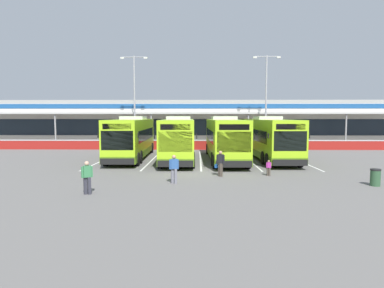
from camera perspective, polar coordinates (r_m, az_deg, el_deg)
The scene contains 19 objects.
ground_plane at distance 23.18m, azimuth 1.60°, elevation -4.57°, with size 200.00×200.00×0.00m, color #605E5B.
terminal_building at distance 49.78m, azimuth 1.27°, elevation 3.93°, with size 70.00×13.00×6.00m.
red_barrier_wall at distance 37.51m, azimuth 1.36°, elevation -0.12°, with size 60.00×0.40×1.10m.
coach_bus_leftmost at distance 30.07m, azimuth -10.34°, elevation 0.93°, with size 3.09×12.20×3.78m.
coach_bus_left_centre at distance 28.50m, azimuth -2.35°, elevation 0.80°, with size 3.09×12.20×3.78m.
coach_bus_centre at distance 28.40m, azimuth 5.68°, elevation 0.76°, with size 3.09×12.20×3.78m.
coach_bus_right_centre at distance 29.79m, azimuth 13.25°, elevation 0.85°, with size 3.09×12.20×3.78m.
bay_stripe_far_west at distance 30.23m, azimuth -14.67°, elevation -2.52°, with size 0.14×13.00×0.01m, color silver.
bay_stripe_west at distance 29.38m, azimuth -6.75°, elevation -2.60°, with size 0.14×13.00×0.01m, color silver.
bay_stripe_mid_west at distance 29.12m, azimuth 1.47°, elevation -2.64°, with size 0.14×13.00×0.01m, color silver.
bay_stripe_centre at distance 29.46m, azimuth 9.68°, elevation -2.62°, with size 0.14×13.00×0.01m, color silver.
bay_stripe_mid_east at distance 30.38m, azimuth 17.54°, elevation -2.55°, with size 0.14×13.00×0.01m, color silver.
pedestrian_with_handbag at distance 20.84m, azimuth 4.90°, elevation -3.26°, with size 0.62×0.52×1.62m.
pedestrian_in_dark_coat at distance 16.80m, azimuth -17.68°, elevation -5.37°, with size 0.50×0.37×1.62m.
pedestrian_child at distance 21.52m, azimuth 13.10°, elevation -3.96°, with size 0.33×0.18×1.00m.
pedestrian_near_bin at distance 18.57m, azimuth -3.14°, elevation -4.19°, with size 0.54×0.29×1.62m.
lamp_post_west at distance 40.88m, azimuth -9.92°, elevation 8.26°, with size 3.24×0.28×11.00m.
lamp_post_centre at distance 40.85m, azimuth 12.69°, elevation 8.22°, with size 3.24×0.28×11.00m.
litter_bin at distance 20.58m, azimuth 29.11°, elevation -5.06°, with size 0.54×0.54×0.93m.
Camera 1 is at (-0.26, -22.87, 3.77)m, focal length 30.86 mm.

